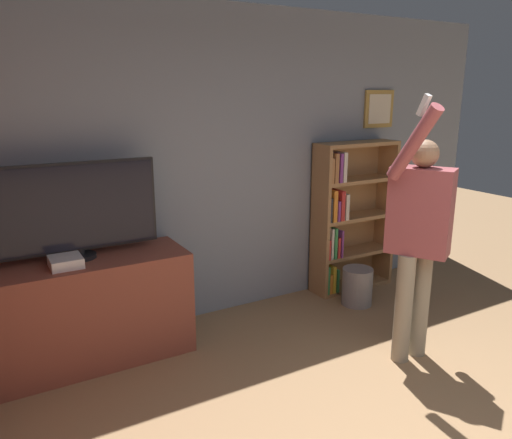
# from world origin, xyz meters

# --- Properties ---
(wall_back) EXTENTS (6.13, 0.09, 2.70)m
(wall_back) POSITION_xyz_m (0.01, 3.04, 1.35)
(wall_back) COLOR gray
(wall_back) RESTS_ON ground_plane
(tv_ledge) EXTENTS (1.50, 0.55, 0.80)m
(tv_ledge) POSITION_xyz_m (-1.29, 2.70, 0.40)
(tv_ledge) COLOR brown
(tv_ledge) RESTS_ON ground_plane
(television) EXTENTS (1.15, 0.22, 0.71)m
(television) POSITION_xyz_m (-1.29, 2.75, 1.17)
(television) COLOR black
(television) RESTS_ON tv_ledge
(game_console) EXTENTS (0.21, 0.23, 0.07)m
(game_console) POSITION_xyz_m (-1.42, 2.62, 0.84)
(game_console) COLOR white
(game_console) RESTS_ON tv_ledge
(bookshelf) EXTENTS (0.89, 0.28, 1.50)m
(bookshelf) POSITION_xyz_m (1.31, 2.86, 0.75)
(bookshelf) COLOR #997047
(bookshelf) RESTS_ON ground_plane
(person) EXTENTS (0.58, 0.56, 1.97)m
(person) POSITION_xyz_m (0.84, 1.52, 1.01)
(person) COLOR gray
(person) RESTS_ON ground_plane
(waste_bin) EXTENTS (0.29, 0.29, 0.36)m
(waste_bin) POSITION_xyz_m (1.15, 2.48, 0.18)
(waste_bin) COLOR gray
(waste_bin) RESTS_ON ground_plane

